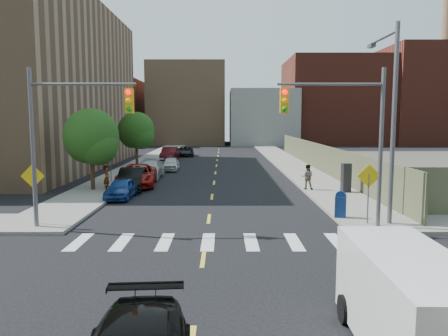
{
  "coord_description": "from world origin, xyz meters",
  "views": [
    {
      "loc": [
        0.7,
        -12.76,
        4.86
      ],
      "look_at": [
        0.74,
        12.3,
        2.0
      ],
      "focal_mm": 35.0,
      "sensor_mm": 36.0,
      "label": 1
    }
  ],
  "objects_px": {
    "parked_car_blue": "(121,188)",
    "parked_car_silver": "(149,169)",
    "parked_car_grey": "(185,151)",
    "pedestrian_west": "(107,178)",
    "parked_car_white": "(171,164)",
    "parked_car_black": "(132,179)",
    "parked_car_red": "(137,175)",
    "mailbox": "(341,205)",
    "cargo_van": "(407,301)",
    "payphone": "(346,178)",
    "parked_car_maroon": "(170,154)",
    "pedestrian_east": "(307,177)"
  },
  "relations": [
    {
      "from": "parked_car_grey",
      "to": "pedestrian_east",
      "type": "distance_m",
      "value": 29.4
    },
    {
      "from": "payphone",
      "to": "pedestrian_west",
      "type": "xyz_separation_m",
      "value": [
        -15.48,
        0.51,
        -0.09
      ]
    },
    {
      "from": "parked_car_maroon",
      "to": "payphone",
      "type": "bearing_deg",
      "value": -56.62
    },
    {
      "from": "parked_car_white",
      "to": "payphone",
      "type": "bearing_deg",
      "value": -46.82
    },
    {
      "from": "parked_car_white",
      "to": "parked_car_grey",
      "type": "bearing_deg",
      "value": 88.34
    },
    {
      "from": "parked_car_white",
      "to": "parked_car_red",
      "type": "bearing_deg",
      "value": -99.5
    },
    {
      "from": "parked_car_maroon",
      "to": "cargo_van",
      "type": "bearing_deg",
      "value": -75.15
    },
    {
      "from": "parked_car_white",
      "to": "mailbox",
      "type": "relative_size",
      "value": 2.91
    },
    {
      "from": "parked_car_blue",
      "to": "pedestrian_west",
      "type": "height_order",
      "value": "pedestrian_west"
    },
    {
      "from": "parked_car_blue",
      "to": "parked_car_red",
      "type": "distance_m",
      "value": 4.82
    },
    {
      "from": "parked_car_white",
      "to": "payphone",
      "type": "height_order",
      "value": "payphone"
    },
    {
      "from": "parked_car_black",
      "to": "payphone",
      "type": "bearing_deg",
      "value": -10.94
    },
    {
      "from": "parked_car_red",
      "to": "mailbox",
      "type": "height_order",
      "value": "parked_car_red"
    },
    {
      "from": "parked_car_grey",
      "to": "parked_car_silver",
      "type": "bearing_deg",
      "value": -98.37
    },
    {
      "from": "payphone",
      "to": "parked_car_grey",
      "type": "bearing_deg",
      "value": 105.29
    },
    {
      "from": "parked_car_white",
      "to": "pedestrian_east",
      "type": "xyz_separation_m",
      "value": [
        10.5,
        -11.75,
        0.35
      ]
    },
    {
      "from": "parked_car_blue",
      "to": "parked_car_silver",
      "type": "height_order",
      "value": "parked_car_silver"
    },
    {
      "from": "parked_car_black",
      "to": "mailbox",
      "type": "bearing_deg",
      "value": -41.18
    },
    {
      "from": "parked_car_white",
      "to": "parked_car_grey",
      "type": "height_order",
      "value": "same"
    },
    {
      "from": "parked_car_white",
      "to": "pedestrian_west",
      "type": "xyz_separation_m",
      "value": [
        -2.7,
        -12.33,
        0.35
      ]
    },
    {
      "from": "parked_car_white",
      "to": "cargo_van",
      "type": "bearing_deg",
      "value": -76.51
    },
    {
      "from": "parked_car_grey",
      "to": "payphone",
      "type": "bearing_deg",
      "value": -71.17
    },
    {
      "from": "parked_car_silver",
      "to": "parked_car_black",
      "type": "bearing_deg",
      "value": -91.02
    },
    {
      "from": "parked_car_red",
      "to": "parked_car_grey",
      "type": "xyz_separation_m",
      "value": [
        1.3,
        25.16,
        -0.15
      ]
    },
    {
      "from": "parked_car_maroon",
      "to": "mailbox",
      "type": "height_order",
      "value": "parked_car_maroon"
    },
    {
      "from": "mailbox",
      "to": "parked_car_maroon",
      "type": "bearing_deg",
      "value": 128.85
    },
    {
      "from": "parked_car_blue",
      "to": "mailbox",
      "type": "height_order",
      "value": "mailbox"
    },
    {
      "from": "mailbox",
      "to": "cargo_van",
      "type": "bearing_deg",
      "value": -81.55
    },
    {
      "from": "parked_car_red",
      "to": "payphone",
      "type": "relative_size",
      "value": 3.04
    },
    {
      "from": "parked_car_blue",
      "to": "parked_car_silver",
      "type": "bearing_deg",
      "value": 91.35
    },
    {
      "from": "parked_car_maroon",
      "to": "pedestrian_east",
      "type": "relative_size",
      "value": 2.82
    },
    {
      "from": "parked_car_black",
      "to": "parked_car_white",
      "type": "height_order",
      "value": "parked_car_black"
    },
    {
      "from": "cargo_van",
      "to": "parked_car_silver",
      "type": "bearing_deg",
      "value": 111.3
    },
    {
      "from": "payphone",
      "to": "pedestrian_east",
      "type": "xyz_separation_m",
      "value": [
        -2.27,
        1.09,
        -0.09
      ]
    },
    {
      "from": "parked_car_blue",
      "to": "parked_car_maroon",
      "type": "height_order",
      "value": "parked_car_maroon"
    },
    {
      "from": "parked_car_black",
      "to": "parked_car_maroon",
      "type": "relative_size",
      "value": 0.98
    },
    {
      "from": "parked_car_blue",
      "to": "mailbox",
      "type": "distance_m",
      "value": 13.14
    },
    {
      "from": "parked_car_maroon",
      "to": "mailbox",
      "type": "xyz_separation_m",
      "value": [
        11.8,
        -29.76,
        -0.0
      ]
    },
    {
      "from": "parked_car_black",
      "to": "parked_car_red",
      "type": "height_order",
      "value": "parked_car_red"
    },
    {
      "from": "parked_car_grey",
      "to": "pedestrian_east",
      "type": "relative_size",
      "value": 2.73
    },
    {
      "from": "parked_car_red",
      "to": "mailbox",
      "type": "relative_size",
      "value": 4.4
    },
    {
      "from": "mailbox",
      "to": "pedestrian_east",
      "type": "relative_size",
      "value": 0.77
    },
    {
      "from": "pedestrian_east",
      "to": "parked_car_blue",
      "type": "bearing_deg",
      "value": 24.61
    },
    {
      "from": "cargo_van",
      "to": "pedestrian_east",
      "type": "xyz_separation_m",
      "value": [
        1.84,
        20.23,
        -0.16
      ]
    },
    {
      "from": "parked_car_red",
      "to": "payphone",
      "type": "distance_m",
      "value": 14.48
    },
    {
      "from": "parked_car_grey",
      "to": "parked_car_red",
      "type": "bearing_deg",
      "value": -98.23
    },
    {
      "from": "parked_car_black",
      "to": "parked_car_red",
      "type": "relative_size",
      "value": 0.82
    },
    {
      "from": "parked_car_silver",
      "to": "payphone",
      "type": "xyz_separation_m",
      "value": [
        13.91,
        -7.64,
        0.35
      ]
    },
    {
      "from": "parked_car_grey",
      "to": "pedestrian_west",
      "type": "relative_size",
      "value": 2.73
    },
    {
      "from": "parked_car_blue",
      "to": "parked_car_white",
      "type": "distance_m",
      "value": 14.33
    }
  ]
}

